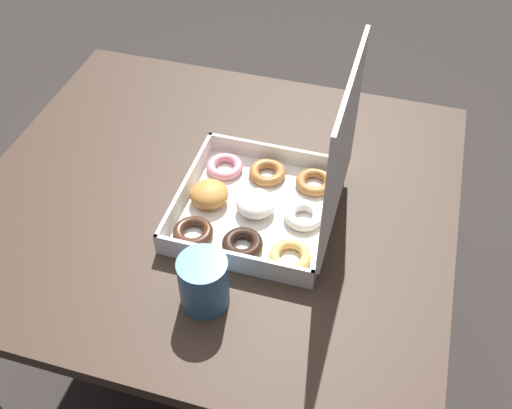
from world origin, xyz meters
The scene contains 4 objects.
ground_plane centered at (0.00, 0.00, 0.00)m, with size 8.00×8.00×0.00m, color #2D2826.
dining_table centered at (0.00, 0.00, 0.62)m, with size 0.91×1.01×0.73m.
donut_box centered at (0.03, 0.13, 0.79)m, with size 0.32×0.32×0.36m.
coffee_mug centered at (0.26, 0.07, 0.78)m, with size 0.09×0.09×0.11m.
Camera 1 is at (0.84, 0.34, 1.63)m, focal length 42.00 mm.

